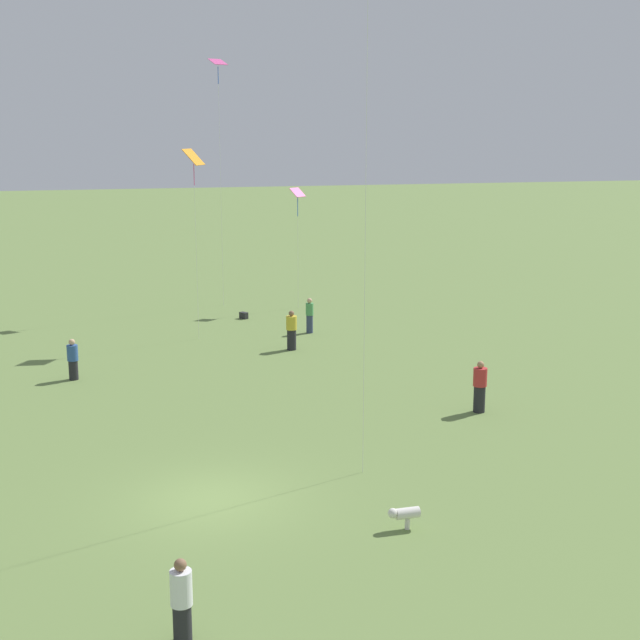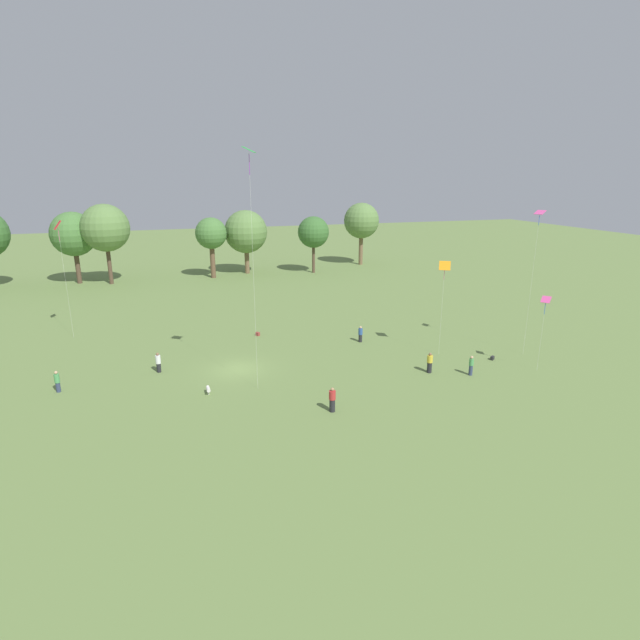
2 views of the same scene
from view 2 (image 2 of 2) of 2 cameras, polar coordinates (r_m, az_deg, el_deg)
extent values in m
plane|color=olive|center=(42.85, -9.36, -5.59)|extent=(240.00, 240.00, 0.00)
cylinder|color=brown|center=(83.85, -25.95, 5.47)|extent=(0.70, 0.70, 4.97)
sphere|color=#477538|center=(83.22, -26.36, 8.80)|extent=(6.52, 6.52, 6.52)
cylinder|color=brown|center=(81.35, -22.92, 5.82)|extent=(0.60, 0.60, 5.76)
sphere|color=#5B7F42|center=(80.67, -23.35, 9.65)|extent=(6.94, 6.94, 6.94)
cylinder|color=brown|center=(81.43, -12.16, 6.56)|extent=(0.78, 0.78, 5.24)
sphere|color=#477538|center=(80.83, -12.35, 9.67)|extent=(4.88, 4.88, 4.88)
cylinder|color=brown|center=(84.36, -8.35, 6.74)|extent=(0.75, 0.75, 4.28)
sphere|color=#5B7F42|center=(83.72, -8.48, 9.95)|extent=(6.98, 6.98, 6.98)
cylinder|color=brown|center=(84.01, -0.75, 7.07)|extent=(0.49, 0.49, 4.83)
sphere|color=#38662D|center=(83.43, -0.76, 10.01)|extent=(5.15, 5.15, 5.15)
cylinder|color=brown|center=(92.24, 4.68, 8.06)|extent=(0.73, 0.73, 5.56)
sphere|color=#5B7F42|center=(91.66, 4.76, 11.25)|extent=(6.32, 6.32, 6.32)
cylinder|color=#333D5B|center=(42.79, 16.84, -5.51)|extent=(0.43, 0.43, 0.85)
cylinder|color=#4C9956|center=(42.54, 16.92, -4.62)|extent=(0.51, 0.51, 0.57)
sphere|color=tan|center=(42.40, 16.96, -4.11)|extent=(0.24, 0.24, 0.24)
cylinder|color=#232328|center=(43.71, -17.94, -5.21)|extent=(0.49, 0.49, 0.77)
cylinder|color=white|center=(43.46, -18.03, -4.31)|extent=(0.57, 0.57, 0.69)
sphere|color=brown|center=(43.30, -18.08, -3.73)|extent=(0.24, 0.24, 0.24)
cylinder|color=#333D5B|center=(42.79, -27.74, -6.81)|extent=(0.35, 0.35, 0.77)
cylinder|color=#4C9956|center=(42.53, -27.87, -5.91)|extent=(0.41, 0.41, 0.68)
sphere|color=tan|center=(42.38, -27.95, -5.33)|extent=(0.24, 0.24, 0.24)
cylinder|color=#232328|center=(42.47, 12.39, -5.31)|extent=(0.47, 0.47, 0.90)
cylinder|color=gold|center=(42.21, 12.45, -4.37)|extent=(0.56, 0.56, 0.60)
sphere|color=brown|center=(42.07, 12.49, -3.83)|extent=(0.24, 0.24, 0.24)
cylinder|color=#232328|center=(49.15, 4.63, -2.08)|extent=(0.44, 0.44, 0.75)
cylinder|color=#2D5193|center=(48.95, 4.65, -1.32)|extent=(0.52, 0.52, 0.61)
sphere|color=tan|center=(48.82, 4.66, -0.85)|extent=(0.24, 0.24, 0.24)
cylinder|color=#232328|center=(34.97, 1.41, -9.73)|extent=(0.40, 0.40, 0.92)
cylinder|color=#B72D2D|center=(34.64, 1.42, -8.58)|extent=(0.47, 0.47, 0.63)
sphere|color=#A87A56|center=(34.46, 1.42, -7.92)|extent=(0.24, 0.24, 0.24)
cube|color=green|center=(35.71, -8.14, 18.73)|extent=(1.08, 1.12, 0.39)
cylinder|color=purple|center=(35.68, -8.08, 17.20)|extent=(0.04, 0.04, 1.38)
cylinder|color=silver|center=(36.36, -7.59, 4.89)|extent=(0.01, 0.01, 17.42)
cube|color=red|center=(54.23, -27.81, 9.57)|extent=(0.91, 1.18, 0.84)
cylinder|color=#E54C99|center=(54.32, -27.68, 8.61)|extent=(0.04, 0.04, 1.23)
cylinder|color=silver|center=(54.98, -27.05, 3.79)|extent=(0.01, 0.01, 11.21)
cube|color=orange|center=(44.99, 14.08, 6.05)|extent=(1.18, 1.08, 0.71)
cylinder|color=#E54C99|center=(45.12, 14.01, 5.10)|extent=(0.04, 0.04, 0.94)
cylinder|color=silver|center=(45.85, 13.73, 1.01)|extent=(0.01, 0.01, 8.19)
cube|color=#E54C99|center=(44.12, 24.42, 2.15)|extent=(0.86, 0.89, 0.46)
cylinder|color=blue|center=(44.29, 24.32, 1.24)|extent=(0.04, 0.04, 1.03)
cylinder|color=silver|center=(44.89, 23.97, -1.65)|extent=(0.01, 0.01, 6.14)
cube|color=#E54C99|center=(47.09, 23.85, 11.20)|extent=(0.97, 1.00, 0.34)
cylinder|color=blue|center=(47.14, 23.75, 10.39)|extent=(0.04, 0.04, 0.87)
cylinder|color=silver|center=(47.92, 22.99, 3.62)|extent=(0.01, 0.01, 12.74)
cylinder|color=silver|center=(38.43, -12.65, -7.74)|extent=(0.29, 0.59, 0.27)
sphere|color=silver|center=(38.76, -12.72, -7.47)|extent=(0.25, 0.25, 0.25)
cylinder|color=silver|center=(38.54, -12.62, -8.11)|extent=(0.12, 0.12, 0.28)
cube|color=#262628|center=(46.94, 19.09, -4.13)|extent=(0.49, 0.44, 0.32)
cube|color=#933833|center=(51.33, -7.14, -1.59)|extent=(0.45, 0.47, 0.35)
camera|label=1|loc=(45.65, -38.58, 4.85)|focal=50.00mm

